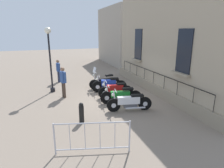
{
  "coord_description": "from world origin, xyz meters",
  "views": [
    {
      "loc": [
        3.58,
        9.82,
        3.7
      ],
      "look_at": [
        0.19,
        0.0,
        0.8
      ],
      "focal_mm": 31.15,
      "sensor_mm": 36.0,
      "label": 1
    }
  ],
  "objects_px": {
    "motorcycle_red": "(116,90)",
    "bollard": "(81,113)",
    "motorcycle_black": "(104,82)",
    "motorcycle_green": "(121,96)",
    "lamppost": "(50,53)",
    "motorcycle_blue": "(109,85)",
    "crowd_barrier": "(93,137)",
    "pedestrian_walking": "(63,80)",
    "pedestrian_standing": "(58,70)",
    "motorcycle_white": "(129,102)"
  },
  "relations": [
    {
      "from": "motorcycle_red",
      "to": "bollard",
      "type": "bearing_deg",
      "value": 45.38
    },
    {
      "from": "motorcycle_black",
      "to": "motorcycle_green",
      "type": "relative_size",
      "value": 0.97
    },
    {
      "from": "motorcycle_red",
      "to": "bollard",
      "type": "relative_size",
      "value": 2.3
    },
    {
      "from": "lamppost",
      "to": "motorcycle_blue",
      "type": "bearing_deg",
      "value": 160.29
    },
    {
      "from": "crowd_barrier",
      "to": "pedestrian_walking",
      "type": "relative_size",
      "value": 1.3
    },
    {
      "from": "motorcycle_black",
      "to": "lamppost",
      "type": "distance_m",
      "value": 3.82
    },
    {
      "from": "pedestrian_standing",
      "to": "motorcycle_red",
      "type": "bearing_deg",
      "value": 121.18
    },
    {
      "from": "motorcycle_blue",
      "to": "pedestrian_walking",
      "type": "distance_m",
      "value": 2.79
    },
    {
      "from": "motorcycle_blue",
      "to": "lamppost",
      "type": "bearing_deg",
      "value": -19.71
    },
    {
      "from": "motorcycle_black",
      "to": "motorcycle_green",
      "type": "bearing_deg",
      "value": 90.49
    },
    {
      "from": "crowd_barrier",
      "to": "pedestrian_walking",
      "type": "bearing_deg",
      "value": -86.79
    },
    {
      "from": "pedestrian_walking",
      "to": "pedestrian_standing",
      "type": "bearing_deg",
      "value": -89.78
    },
    {
      "from": "motorcycle_black",
      "to": "motorcycle_red",
      "type": "distance_m",
      "value": 1.97
    },
    {
      "from": "crowd_barrier",
      "to": "pedestrian_standing",
      "type": "xyz_separation_m",
      "value": [
        0.33,
        -9.16,
        0.36
      ]
    },
    {
      "from": "motorcycle_green",
      "to": "lamppost",
      "type": "height_order",
      "value": "lamppost"
    },
    {
      "from": "motorcycle_red",
      "to": "motorcycle_green",
      "type": "height_order",
      "value": "motorcycle_red"
    },
    {
      "from": "motorcycle_green",
      "to": "motorcycle_white",
      "type": "distance_m",
      "value": 1.04
    },
    {
      "from": "bollard",
      "to": "pedestrian_standing",
      "type": "distance_m",
      "value": 6.99
    },
    {
      "from": "lamppost",
      "to": "crowd_barrier",
      "type": "distance_m",
      "value": 7.2
    },
    {
      "from": "motorcycle_red",
      "to": "crowd_barrier",
      "type": "bearing_deg",
      "value": 62.14
    },
    {
      "from": "motorcycle_red",
      "to": "pedestrian_standing",
      "type": "relative_size",
      "value": 1.2
    },
    {
      "from": "lamppost",
      "to": "motorcycle_red",
      "type": "bearing_deg",
      "value": 145.09
    },
    {
      "from": "motorcycle_black",
      "to": "lamppost",
      "type": "height_order",
      "value": "lamppost"
    },
    {
      "from": "motorcycle_black",
      "to": "pedestrian_walking",
      "type": "bearing_deg",
      "value": 19.74
    },
    {
      "from": "lamppost",
      "to": "bollard",
      "type": "distance_m",
      "value": 5.19
    },
    {
      "from": "bollard",
      "to": "pedestrian_standing",
      "type": "xyz_separation_m",
      "value": [
        0.39,
        -6.96,
        0.49
      ]
    },
    {
      "from": "motorcycle_white",
      "to": "pedestrian_walking",
      "type": "distance_m",
      "value": 4.05
    },
    {
      "from": "bollard",
      "to": "pedestrian_walking",
      "type": "height_order",
      "value": "pedestrian_walking"
    },
    {
      "from": "crowd_barrier",
      "to": "bollard",
      "type": "relative_size",
      "value": 2.62
    },
    {
      "from": "motorcycle_blue",
      "to": "motorcycle_green",
      "type": "bearing_deg",
      "value": 89.25
    },
    {
      "from": "motorcycle_black",
      "to": "motorcycle_green",
      "type": "height_order",
      "value": "motorcycle_black"
    },
    {
      "from": "lamppost",
      "to": "pedestrian_walking",
      "type": "xyz_separation_m",
      "value": [
        -0.56,
        1.3,
        -1.41
      ]
    },
    {
      "from": "motorcycle_blue",
      "to": "motorcycle_black",
      "type": "bearing_deg",
      "value": -86.53
    },
    {
      "from": "lamppost",
      "to": "bollard",
      "type": "relative_size",
      "value": 4.47
    },
    {
      "from": "motorcycle_black",
      "to": "pedestrian_standing",
      "type": "distance_m",
      "value": 3.77
    },
    {
      "from": "crowd_barrier",
      "to": "pedestrian_standing",
      "type": "relative_size",
      "value": 1.37
    },
    {
      "from": "motorcycle_blue",
      "to": "lamppost",
      "type": "xyz_separation_m",
      "value": [
        3.3,
        -1.18,
        1.95
      ]
    },
    {
      "from": "crowd_barrier",
      "to": "bollard",
      "type": "bearing_deg",
      "value": -91.49
    },
    {
      "from": "motorcycle_red",
      "to": "motorcycle_white",
      "type": "height_order",
      "value": "motorcycle_white"
    },
    {
      "from": "motorcycle_blue",
      "to": "crowd_barrier",
      "type": "height_order",
      "value": "crowd_barrier"
    },
    {
      "from": "motorcycle_red",
      "to": "motorcycle_white",
      "type": "bearing_deg",
      "value": 89.16
    },
    {
      "from": "motorcycle_blue",
      "to": "motorcycle_white",
      "type": "relative_size",
      "value": 0.99
    },
    {
      "from": "motorcycle_green",
      "to": "pedestrian_walking",
      "type": "distance_m",
      "value": 3.37
    },
    {
      "from": "bollard",
      "to": "motorcycle_black",
      "type": "bearing_deg",
      "value": -117.87
    },
    {
      "from": "motorcycle_red",
      "to": "pedestrian_walking",
      "type": "relative_size",
      "value": 1.14
    },
    {
      "from": "pedestrian_walking",
      "to": "motorcycle_white",
      "type": "bearing_deg",
      "value": 132.59
    },
    {
      "from": "pedestrian_standing",
      "to": "pedestrian_walking",
      "type": "height_order",
      "value": "pedestrian_walking"
    },
    {
      "from": "motorcycle_blue",
      "to": "pedestrian_walking",
      "type": "xyz_separation_m",
      "value": [
        2.74,
        0.12,
        0.55
      ]
    },
    {
      "from": "motorcycle_black",
      "to": "motorcycle_red",
      "type": "bearing_deg",
      "value": 91.69
    },
    {
      "from": "motorcycle_blue",
      "to": "crowd_barrier",
      "type": "xyz_separation_m",
      "value": [
        2.42,
        5.72,
        0.12
      ]
    }
  ]
}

